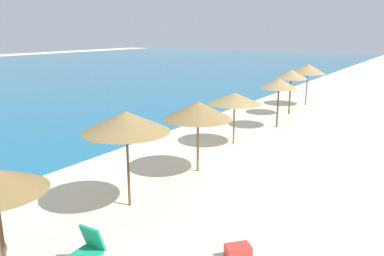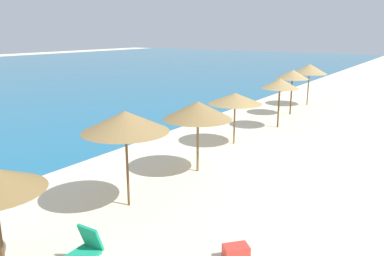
# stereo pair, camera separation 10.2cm
# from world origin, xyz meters

# --- Properties ---
(ground_plane) EXTENTS (160.00, 160.00, 0.00)m
(ground_plane) POSITION_xyz_m (0.00, 0.00, 0.00)
(ground_plane) COLOR beige
(beach_umbrella_2) EXTENTS (2.54, 2.54, 2.91)m
(beach_umbrella_2) POSITION_xyz_m (-5.77, 2.28, 2.60)
(beach_umbrella_2) COLOR brown
(beach_umbrella_2) RESTS_ON ground_plane
(beach_umbrella_3) EXTENTS (2.53, 2.53, 2.66)m
(beach_umbrella_3) POSITION_xyz_m (-2.18, 2.14, 2.33)
(beach_umbrella_3) COLOR brown
(beach_umbrella_3) RESTS_ON ground_plane
(beach_umbrella_4) EXTENTS (2.46, 2.46, 2.39)m
(beach_umbrella_4) POSITION_xyz_m (1.79, 2.69, 2.14)
(beach_umbrella_4) COLOR brown
(beach_umbrella_4) RESTS_ON ground_plane
(beach_umbrella_5) EXTENTS (2.01, 2.01, 2.67)m
(beach_umbrella_5) POSITION_xyz_m (5.89, 2.15, 2.40)
(beach_umbrella_5) COLOR brown
(beach_umbrella_5) RESTS_ON ground_plane
(beach_umbrella_6) EXTENTS (2.01, 2.01, 2.81)m
(beach_umbrella_6) POSITION_xyz_m (9.51, 2.75, 2.52)
(beach_umbrella_6) COLOR brown
(beach_umbrella_6) RESTS_ON ground_plane
(beach_umbrella_7) EXTENTS (2.41, 2.41, 2.90)m
(beach_umbrella_7) POSITION_xyz_m (13.20, 2.83, 2.56)
(beach_umbrella_7) COLOR brown
(beach_umbrella_7) RESTS_ON ground_plane
(lounge_chair_1) EXTENTS (1.41, 0.64, 0.95)m
(lounge_chair_1) POSITION_xyz_m (-8.87, 0.90, 0.43)
(lounge_chair_1) COLOR #199972
(lounge_chair_1) RESTS_ON ground_plane
(cooler_box) EXTENTS (0.67, 0.66, 0.34)m
(cooler_box) POSITION_xyz_m (-6.47, -1.70, 0.17)
(cooler_box) COLOR red
(cooler_box) RESTS_ON ground_plane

